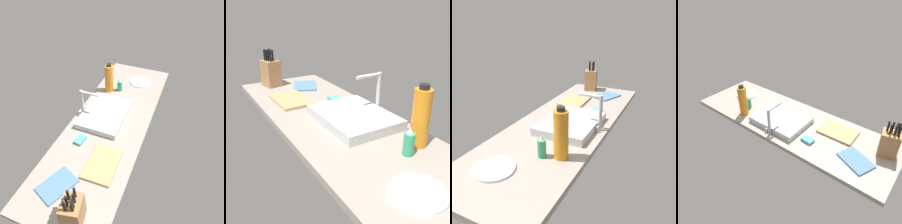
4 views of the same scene
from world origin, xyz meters
The scene contains 10 objects.
countertop_slab centered at (0.00, 0.00, 1.75)cm, with size 181.84×59.74×3.50cm, color gray.
sink_basin centered at (4.55, 6.56, 6.04)cm, with size 44.26×33.60×5.09cm, color #B7BABF.
faucet centered at (1.38, 22.77, 17.69)cm, with size 5.50×15.78×23.23cm.
knife_block centered at (-78.34, -10.54, 13.37)cm, with size 14.32×12.80×26.27cm.
cutting_board centered at (-40.27, -10.51, 4.40)cm, with size 29.08×19.67×1.80cm, color tan.
soap_bottle centered at (43.37, 7.84, 8.87)cm, with size 4.62×4.62×12.54cm.
water_bottle centered at (39.63, 17.09, 16.77)cm, with size 7.67×7.67×28.04cm.
dinner_plate centered at (63.30, -6.74, 4.10)cm, with size 20.30×20.30×1.20cm, color white.
dish_towel centered at (-64.32, 9.33, 4.10)cm, with size 22.81×15.42×1.20cm, color teal.
dish_sponge centered at (-27.13, 13.07, 4.70)cm, with size 9.00×6.00×2.40cm, color #4CA3BC.
Camera 3 is at (136.25, 66.13, 73.76)cm, focal length 39.33 mm.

